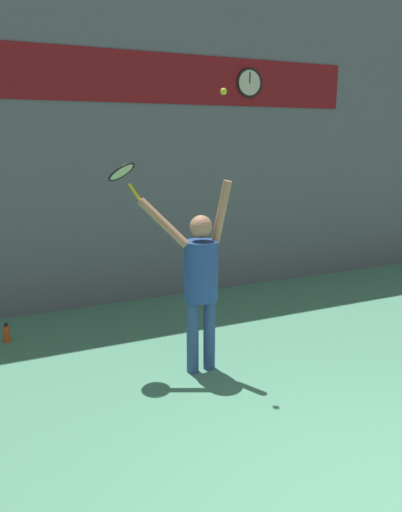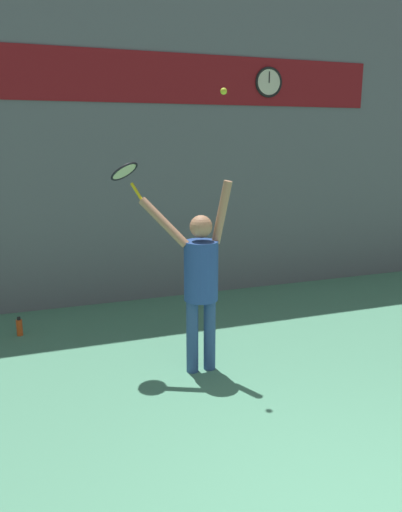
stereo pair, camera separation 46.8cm
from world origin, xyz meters
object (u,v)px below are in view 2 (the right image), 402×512
tennis_racket (125,173)px  tennis_ball (224,91)px  water_bottle (19,327)px  scoreboard_clock (269,82)px  tennis_player (200,276)px

tennis_racket → tennis_ball: size_ratio=6.40×
tennis_racket → tennis_ball: 1.31m
tennis_racket → water_bottle: bearing=133.7°
scoreboard_clock → tennis_racket: size_ratio=1.11×
scoreboard_clock → tennis_racket: 3.71m
scoreboard_clock → tennis_player: (-2.08, -2.63, -2.28)m
tennis_ball → water_bottle: bearing=139.1°
tennis_player → scoreboard_clock: bearing=51.6°
tennis_player → tennis_ball: tennis_ball is taller
scoreboard_clock → tennis_ball: scoreboard_clock is taller
scoreboard_clock → tennis_racket: bearing=-141.8°
tennis_ball → water_bottle: (-2.09, 1.81, -2.83)m
tennis_racket → tennis_ball: (0.88, -0.55, 0.80)m
water_bottle → tennis_racket: bearing=-46.3°
water_bottle → scoreboard_clock: bearing=12.8°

